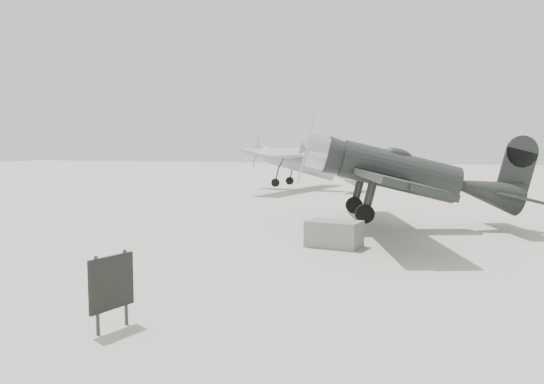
{
  "coord_description": "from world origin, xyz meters",
  "views": [
    {
      "loc": [
        6.35,
        -19.09,
        3.3
      ],
      "look_at": [
        0.19,
        0.49,
        1.5
      ],
      "focal_mm": 35.0,
      "sensor_mm": 36.0,
      "label": 1
    }
  ],
  "objects_px": {
    "equipment_block": "(334,234)",
    "highwing_monoplane": "(302,160)",
    "lowwing_monoplane": "(409,175)",
    "sign_board": "(112,284)"
  },
  "relations": [
    {
      "from": "lowwing_monoplane",
      "to": "highwing_monoplane",
      "type": "distance_m",
      "value": 19.21
    },
    {
      "from": "highwing_monoplane",
      "to": "equipment_block",
      "type": "height_order",
      "value": "highwing_monoplane"
    },
    {
      "from": "lowwing_monoplane",
      "to": "highwing_monoplane",
      "type": "height_order",
      "value": "lowwing_monoplane"
    },
    {
      "from": "equipment_block",
      "to": "sign_board",
      "type": "xyz_separation_m",
      "value": [
        -2.32,
        -8.95,
        0.41
      ]
    },
    {
      "from": "lowwing_monoplane",
      "to": "equipment_block",
      "type": "height_order",
      "value": "lowwing_monoplane"
    },
    {
      "from": "equipment_block",
      "to": "highwing_monoplane",
      "type": "bearing_deg",
      "value": 106.91
    },
    {
      "from": "equipment_block",
      "to": "sign_board",
      "type": "relative_size",
      "value": 1.22
    },
    {
      "from": "lowwing_monoplane",
      "to": "sign_board",
      "type": "height_order",
      "value": "lowwing_monoplane"
    },
    {
      "from": "lowwing_monoplane",
      "to": "highwing_monoplane",
      "type": "xyz_separation_m",
      "value": [
        -8.67,
        17.14,
        0.04
      ]
    },
    {
      "from": "lowwing_monoplane",
      "to": "highwing_monoplane",
      "type": "relative_size",
      "value": 1.01
    }
  ]
}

